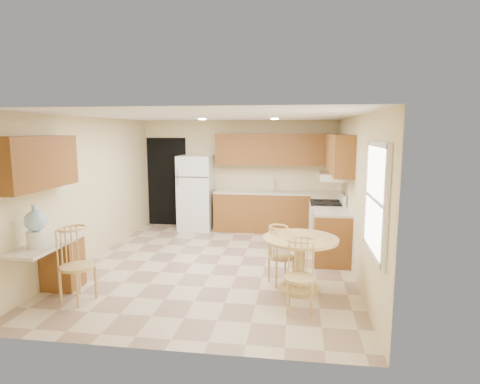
# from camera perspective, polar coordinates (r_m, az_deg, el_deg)

# --- Properties ---
(floor) EXTENTS (5.50, 5.50, 0.00)m
(floor) POSITION_cam_1_polar(r_m,az_deg,el_deg) (6.99, -3.36, -10.22)
(floor) COLOR #C8B291
(floor) RESTS_ON ground
(ceiling) EXTENTS (4.50, 5.50, 0.02)m
(ceiling) POSITION_cam_1_polar(r_m,az_deg,el_deg) (6.62, -3.56, 10.72)
(ceiling) COLOR white
(ceiling) RESTS_ON wall_back
(wall_back) EXTENTS (4.50, 0.02, 2.50)m
(wall_back) POSITION_cam_1_polar(r_m,az_deg,el_deg) (9.38, -0.13, 2.50)
(wall_back) COLOR beige
(wall_back) RESTS_ON floor
(wall_front) EXTENTS (4.50, 0.02, 2.50)m
(wall_front) POSITION_cam_1_polar(r_m,az_deg,el_deg) (4.09, -11.15, -5.89)
(wall_front) COLOR beige
(wall_front) RESTS_ON floor
(wall_left) EXTENTS (0.02, 5.50, 2.50)m
(wall_left) POSITION_cam_1_polar(r_m,az_deg,el_deg) (7.47, -20.64, 0.33)
(wall_left) COLOR beige
(wall_left) RESTS_ON floor
(wall_right) EXTENTS (0.02, 5.50, 2.50)m
(wall_right) POSITION_cam_1_polar(r_m,az_deg,el_deg) (6.63, 15.98, -0.45)
(wall_right) COLOR beige
(wall_right) RESTS_ON floor
(doorway) EXTENTS (0.90, 0.02, 2.10)m
(doorway) POSITION_cam_1_polar(r_m,az_deg,el_deg) (9.79, -10.34, 1.44)
(doorway) COLOR black
(doorway) RESTS_ON floor
(base_cab_back) EXTENTS (2.75, 0.60, 0.87)m
(base_cab_back) POSITION_cam_1_polar(r_m,az_deg,el_deg) (9.13, 5.05, -2.89)
(base_cab_back) COLOR brown
(base_cab_back) RESTS_ON floor
(counter_back) EXTENTS (2.75, 0.63, 0.04)m
(counter_back) POSITION_cam_1_polar(r_m,az_deg,el_deg) (9.05, 5.09, -0.06)
(counter_back) COLOR beige
(counter_back) RESTS_ON base_cab_back
(base_cab_right_a) EXTENTS (0.60, 0.59, 0.87)m
(base_cab_right_a) POSITION_cam_1_polar(r_m,az_deg,el_deg) (8.56, 12.07, -3.83)
(base_cab_right_a) COLOR brown
(base_cab_right_a) RESTS_ON floor
(counter_right_a) EXTENTS (0.63, 0.59, 0.04)m
(counter_right_a) POSITION_cam_1_polar(r_m,az_deg,el_deg) (8.47, 12.16, -0.83)
(counter_right_a) COLOR beige
(counter_right_a) RESTS_ON base_cab_right_a
(base_cab_right_b) EXTENTS (0.60, 0.80, 0.87)m
(base_cab_right_b) POSITION_cam_1_polar(r_m,az_deg,el_deg) (7.15, 12.87, -6.36)
(base_cab_right_b) COLOR brown
(base_cab_right_b) RESTS_ON floor
(counter_right_b) EXTENTS (0.63, 0.80, 0.04)m
(counter_right_b) POSITION_cam_1_polar(r_m,az_deg,el_deg) (7.05, 13.00, -2.78)
(counter_right_b) COLOR beige
(counter_right_b) RESTS_ON base_cab_right_b
(upper_cab_back) EXTENTS (2.75, 0.33, 0.70)m
(upper_cab_back) POSITION_cam_1_polar(r_m,az_deg,el_deg) (9.09, 5.22, 6.06)
(upper_cab_back) COLOR brown
(upper_cab_back) RESTS_ON wall_back
(upper_cab_right) EXTENTS (0.33, 2.42, 0.70)m
(upper_cab_right) POSITION_cam_1_polar(r_m,az_deg,el_deg) (7.74, 13.73, 5.38)
(upper_cab_right) COLOR brown
(upper_cab_right) RESTS_ON wall_right
(upper_cab_left) EXTENTS (0.33, 1.40, 0.70)m
(upper_cab_left) POSITION_cam_1_polar(r_m,az_deg,el_deg) (5.96, -26.88, 3.76)
(upper_cab_left) COLOR brown
(upper_cab_left) RESTS_ON wall_left
(sink) EXTENTS (0.78, 0.44, 0.01)m
(sink) POSITION_cam_1_polar(r_m,az_deg,el_deg) (9.05, 4.94, 0.08)
(sink) COLOR silver
(sink) RESTS_ON counter_back
(range_hood) EXTENTS (0.50, 0.76, 0.14)m
(range_hood) POSITION_cam_1_polar(r_m,az_deg,el_deg) (7.74, 13.01, 2.21)
(range_hood) COLOR silver
(range_hood) RESTS_ON upper_cab_right
(desk_pedestal) EXTENTS (0.48, 0.42, 0.72)m
(desk_pedestal) POSITION_cam_1_polar(r_m,az_deg,el_deg) (6.43, -23.89, -9.33)
(desk_pedestal) COLOR brown
(desk_pedestal) RESTS_ON floor
(desk_top) EXTENTS (0.50, 1.20, 0.04)m
(desk_top) POSITION_cam_1_polar(r_m,az_deg,el_deg) (6.01, -26.03, -6.81)
(desk_top) COLOR beige
(desk_top) RESTS_ON desk_pedestal
(window) EXTENTS (0.06, 1.12, 1.30)m
(window) POSITION_cam_1_polar(r_m,az_deg,el_deg) (4.78, 18.86, -1.01)
(window) COLOR white
(window) RESTS_ON wall_right
(can_light_a) EXTENTS (0.14, 0.14, 0.02)m
(can_light_a) POSITION_cam_1_polar(r_m,az_deg,el_deg) (7.90, -5.41, 10.27)
(can_light_a) COLOR white
(can_light_a) RESTS_ON ceiling
(can_light_b) EXTENTS (0.14, 0.14, 0.02)m
(can_light_b) POSITION_cam_1_polar(r_m,az_deg,el_deg) (7.69, 4.96, 10.31)
(can_light_b) COLOR white
(can_light_b) RESTS_ON ceiling
(refrigerator) EXTENTS (0.75, 0.73, 1.71)m
(refrigerator) POSITION_cam_1_polar(r_m,az_deg,el_deg) (9.27, -6.26, -0.09)
(refrigerator) COLOR white
(refrigerator) RESTS_ON floor
(stove) EXTENTS (0.65, 0.76, 1.09)m
(stove) POSITION_cam_1_polar(r_m,az_deg,el_deg) (7.89, 12.23, -4.65)
(stove) COLOR white
(stove) RESTS_ON floor
(dining_table) EXTENTS (1.06, 1.06, 0.78)m
(dining_table) POSITION_cam_1_polar(r_m,az_deg,el_deg) (5.79, 8.53, -9.03)
(dining_table) COLOR tan
(dining_table) RESTS_ON floor
(chair_table_a) EXTENTS (0.38, 0.49, 0.87)m
(chair_table_a) POSITION_cam_1_polar(r_m,az_deg,el_deg) (5.94, 5.85, -8.32)
(chair_table_a) COLOR tan
(chair_table_a) RESTS_ON floor
(chair_table_b) EXTENTS (0.41, 0.41, 0.92)m
(chair_table_b) POSITION_cam_1_polar(r_m,az_deg,el_deg) (5.08, 8.61, -11.07)
(chair_table_b) COLOR tan
(chair_table_b) RESTS_ON floor
(chair_desk) EXTENTS (0.44, 0.57, 0.99)m
(chair_desk) POSITION_cam_1_polar(r_m,az_deg,el_deg) (5.74, -22.71, -8.83)
(chair_desk) COLOR tan
(chair_desk) RESTS_ON floor
(water_crock) EXTENTS (0.27, 0.27, 0.56)m
(water_crock) POSITION_cam_1_polar(r_m,az_deg,el_deg) (5.83, -27.04, -4.59)
(water_crock) COLOR white
(water_crock) RESTS_ON desk_top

